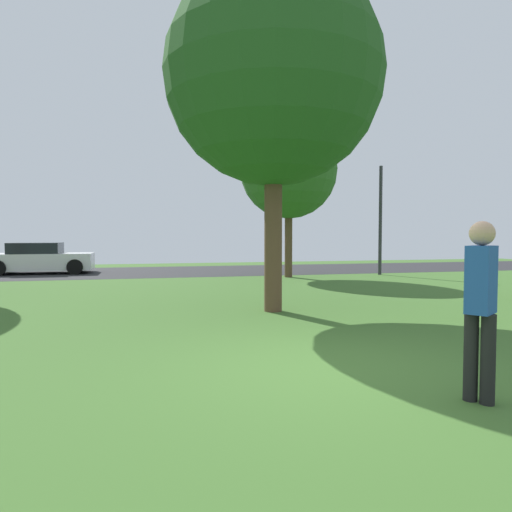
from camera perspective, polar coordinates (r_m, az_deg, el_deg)
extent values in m
plane|color=#3D6628|center=(6.05, 9.56, -13.43)|extent=(44.00, 44.00, 0.00)
cube|color=#28282B|center=(21.52, -7.62, -1.82)|extent=(44.00, 6.40, 0.01)
cylinder|color=brown|center=(10.10, 2.12, 3.33)|extent=(0.39, 0.39, 3.58)
sphere|color=#23511E|center=(10.65, 2.15, 21.16)|extent=(4.67, 4.67, 4.67)
cylinder|color=brown|center=(18.28, 4.00, 1.66)|extent=(0.30, 0.30, 2.72)
sphere|color=#2D6023|center=(18.45, 4.03, 10.46)|extent=(3.77, 3.77, 3.77)
cylinder|color=black|center=(5.24, 24.82, -11.11)|extent=(0.14, 0.14, 0.89)
cylinder|color=black|center=(5.20, 26.53, -11.26)|extent=(0.14, 0.14, 0.89)
cube|color=#23519E|center=(5.09, 25.85, -2.62)|extent=(0.39, 0.36, 0.67)
sphere|color=tan|center=(5.07, 25.95, 2.51)|extent=(0.24, 0.24, 0.24)
cube|color=white|center=(21.95, -24.79, -0.64)|extent=(4.18, 1.86, 0.71)
cube|color=black|center=(21.97, -25.35, 0.89)|extent=(2.01, 1.64, 0.46)
cylinder|color=black|center=(22.66, -20.69, -0.94)|extent=(0.64, 0.22, 0.64)
cylinder|color=black|center=(20.81, -21.30, -1.26)|extent=(0.64, 0.22, 0.64)
cylinder|color=black|center=(23.19, -27.89, -1.00)|extent=(0.64, 0.22, 0.64)
cylinder|color=#2D2D33|center=(20.01, 14.98, 4.21)|extent=(0.14, 0.14, 4.50)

